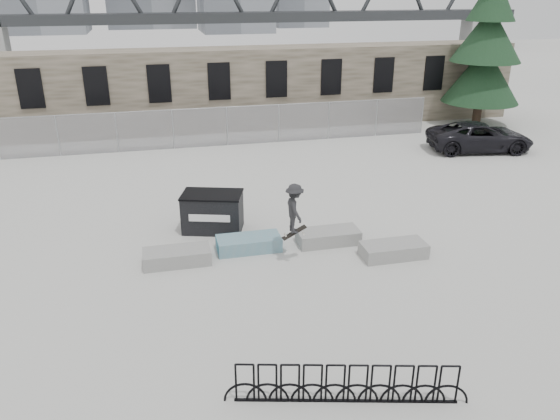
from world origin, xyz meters
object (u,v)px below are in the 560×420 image
at_px(planter_offset, 393,249).
at_px(dumpster, 213,212).
at_px(spruce_tree, 487,42).
at_px(skateboarder, 295,209).
at_px(bike_rack, 346,384).
at_px(planter_center_right, 328,236).
at_px(planter_far_left, 177,256).
at_px(suv, 480,137).
at_px(planter_center_left, 249,243).

distance_m(planter_offset, dumpster, 6.14).
xyz_separation_m(spruce_tree, skateboarder, (-14.94, -14.18, -3.03)).
bearing_deg(skateboarder, bike_rack, 173.17).
relative_size(dumpster, bike_rack, 0.47).
bearing_deg(planter_offset, planter_center_right, 140.16).
relative_size(planter_far_left, skateboarder, 1.18).
bearing_deg(bike_rack, suv, 50.75).
height_order(planter_center_left, suv, suv).
distance_m(planter_far_left, suv, 17.85).
xyz_separation_m(planter_center_left, spruce_tree, (16.14, 13.11, 4.51)).
distance_m(planter_center_right, dumpster, 4.01).
height_order(bike_rack, spruce_tree, spruce_tree).
relative_size(bike_rack, spruce_tree, 0.42).
bearing_deg(suv, skateboarder, 137.60).
bearing_deg(spruce_tree, planter_far_left, -143.77).
height_order(planter_center_right, skateboarder, skateboarder).
height_order(planter_center_right, dumpster, dumpster).
distance_m(spruce_tree, skateboarder, 20.82).
xyz_separation_m(planter_center_right, dumpster, (-3.51, 1.90, 0.43)).
relative_size(planter_offset, spruce_tree, 0.17).
distance_m(dumpster, bike_rack, 9.10).
relative_size(planter_offset, dumpster, 0.88).
xyz_separation_m(planter_offset, dumpster, (-5.17, 3.28, 0.43)).
bearing_deg(planter_center_left, planter_far_left, -170.50).
height_order(planter_offset, skateboarder, skateboarder).
xyz_separation_m(spruce_tree, suv, (-2.82, -4.79, -4.04)).
xyz_separation_m(planter_center_left, planter_offset, (4.26, -1.49, 0.00)).
bearing_deg(planter_center_right, bike_rack, -105.28).
bearing_deg(planter_far_left, planter_center_left, 9.50).
height_order(planter_center_right, suv, suv).
xyz_separation_m(planter_offset, suv, (9.06, 9.80, 0.47)).
height_order(planter_center_left, bike_rack, bike_rack).
distance_m(planter_center_right, planter_offset, 2.16).
bearing_deg(planter_center_right, planter_offset, -39.84).
relative_size(bike_rack, suv, 0.94).
height_order(planter_far_left, planter_center_left, same).
xyz_separation_m(planter_far_left, planter_center_left, (2.26, 0.38, 0.00)).
bearing_deg(skateboarder, planter_far_left, 76.78).
bearing_deg(suv, planter_center_right, 137.98).
bearing_deg(planter_offset, dumpster, 147.59).
height_order(planter_far_left, planter_offset, same).
distance_m(planter_center_right, bike_rack, 7.33).
xyz_separation_m(planter_center_left, bike_rack, (0.67, -7.17, 0.20)).
height_order(spruce_tree, suv, spruce_tree).
relative_size(planter_center_left, planter_offset, 1.00).
height_order(planter_center_left, skateboarder, skateboarder).
relative_size(planter_center_left, skateboarder, 1.18).
xyz_separation_m(planter_center_left, planter_center_right, (2.60, -0.10, 0.00)).
bearing_deg(dumpster, bike_rack, -62.78).
bearing_deg(suv, spruce_tree, -20.65).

